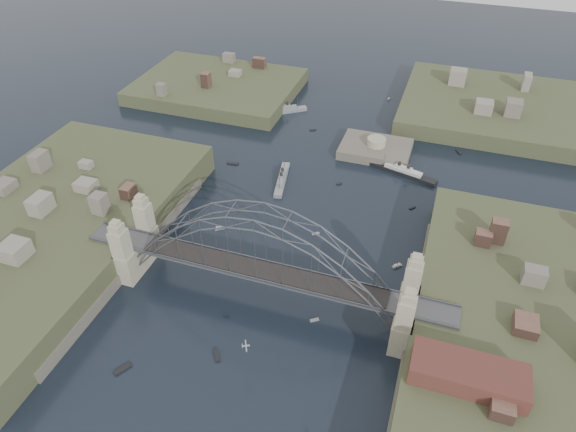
# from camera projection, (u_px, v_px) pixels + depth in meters

# --- Properties ---
(ground) EXTENTS (500.00, 500.00, 0.00)m
(ground) POSITION_uv_depth(u_px,v_px,m) (263.00, 297.00, 117.69)
(ground) COLOR black
(ground) RESTS_ON ground
(bridge) EXTENTS (84.00, 13.80, 24.60)m
(bridge) POSITION_uv_depth(u_px,v_px,m) (261.00, 257.00, 110.06)
(bridge) COLOR #464649
(bridge) RESTS_ON ground
(shore_west) EXTENTS (50.50, 90.00, 12.00)m
(shore_west) POSITION_uv_depth(u_px,v_px,m) (51.00, 238.00, 130.90)
(shore_west) COLOR #41472A
(shore_west) RESTS_ON ground
(shore_east) EXTENTS (50.50, 90.00, 12.00)m
(shore_east) POSITION_uv_depth(u_px,v_px,m) (534.00, 359.00, 102.04)
(shore_east) COLOR #41472A
(shore_east) RESTS_ON ground
(headland_nw) EXTENTS (60.00, 45.00, 9.00)m
(headland_nw) POSITION_uv_depth(u_px,v_px,m) (218.00, 91.00, 201.90)
(headland_nw) COLOR #41472A
(headland_nw) RESTS_ON ground
(headland_ne) EXTENTS (70.00, 55.00, 9.50)m
(headland_ne) POSITION_uv_depth(u_px,v_px,m) (501.00, 114.00, 186.47)
(headland_ne) COLOR #41472A
(headland_ne) RESTS_ON ground
(fort_island) EXTENTS (22.00, 16.00, 9.40)m
(fort_island) POSITION_uv_depth(u_px,v_px,m) (375.00, 154.00, 166.95)
(fort_island) COLOR #5C5549
(fort_island) RESTS_ON ground
(wharf_shed) EXTENTS (20.00, 8.00, 4.00)m
(wharf_shed) POSITION_uv_depth(u_px,v_px,m) (469.00, 374.00, 90.01)
(wharf_shed) COLOR #592D26
(wharf_shed) RESTS_ON shore_east
(naval_cruiser_near) EXTENTS (5.60, 17.62, 5.25)m
(naval_cruiser_near) POSITION_uv_depth(u_px,v_px,m) (282.00, 179.00, 153.69)
(naval_cruiser_near) COLOR gray
(naval_cruiser_near) RESTS_ON ground
(naval_cruiser_far) EXTENTS (14.71, 11.61, 5.59)m
(naval_cruiser_far) POSITION_uv_depth(u_px,v_px,m) (285.00, 110.00, 188.40)
(naval_cruiser_far) COLOR gray
(naval_cruiser_far) RESTS_ON ground
(ocean_liner) EXTENTS (21.14, 8.38, 5.19)m
(ocean_liner) POSITION_uv_depth(u_px,v_px,m) (403.00, 172.00, 156.64)
(ocean_liner) COLOR black
(ocean_liner) RESTS_ON ground
(aeroplane) EXTENTS (1.63, 2.61, 0.41)m
(aeroplane) POSITION_uv_depth(u_px,v_px,m) (245.00, 346.00, 98.12)
(aeroplane) COLOR #AFB2B8
(small_boat_a) EXTENTS (2.67, 2.27, 1.43)m
(small_boat_a) POSITION_uv_depth(u_px,v_px,m) (219.00, 228.00, 136.48)
(small_boat_a) COLOR silver
(small_boat_a) RESTS_ON ground
(small_boat_b) EXTENTS (2.08, 1.57, 0.45)m
(small_boat_b) POSITION_uv_depth(u_px,v_px,m) (316.00, 234.00, 134.98)
(small_boat_b) COLOR silver
(small_boat_b) RESTS_ON ground
(small_boat_c) EXTENTS (2.55, 3.09, 0.45)m
(small_boat_c) POSITION_uv_depth(u_px,v_px,m) (217.00, 356.00, 104.91)
(small_boat_c) COLOR silver
(small_boat_c) RESTS_ON ground
(small_boat_d) EXTENTS (1.69, 1.99, 0.45)m
(small_boat_d) POSITION_uv_depth(u_px,v_px,m) (412.00, 208.00, 143.69)
(small_boat_d) COLOR silver
(small_boat_d) RESTS_ON ground
(small_boat_e) EXTENTS (3.64, 1.50, 0.45)m
(small_boat_e) POSITION_uv_depth(u_px,v_px,m) (233.00, 164.00, 161.59)
(small_boat_e) COLOR silver
(small_boat_e) RESTS_ON ground
(small_boat_f) EXTENTS (1.56, 1.56, 0.45)m
(small_boat_f) POSITION_uv_depth(u_px,v_px,m) (339.00, 184.00, 152.85)
(small_boat_f) COLOR silver
(small_boat_f) RESTS_ON ground
(small_boat_h) EXTENTS (2.18, 1.74, 0.45)m
(small_boat_h) POSITION_uv_depth(u_px,v_px,m) (313.00, 130.00, 178.46)
(small_boat_h) COLOR silver
(small_boat_h) RESTS_ON ground
(small_boat_i) EXTENTS (2.38, 2.28, 1.43)m
(small_boat_i) POSITION_uv_depth(u_px,v_px,m) (397.00, 266.00, 125.28)
(small_boat_i) COLOR silver
(small_boat_i) RESTS_ON ground
(small_boat_j) EXTENTS (2.86, 3.70, 0.45)m
(small_boat_j) POSITION_uv_depth(u_px,v_px,m) (123.00, 369.00, 102.37)
(small_boat_j) COLOR silver
(small_boat_j) RESTS_ON ground
(small_boat_k) EXTENTS (0.85, 1.76, 1.43)m
(small_boat_k) POSITION_uv_depth(u_px,v_px,m) (389.00, 99.00, 197.34)
(small_boat_k) COLOR silver
(small_boat_k) RESTS_ON ground
(small_boat_l) EXTENTS (2.70, 2.54, 0.45)m
(small_boat_l) POSITION_uv_depth(u_px,v_px,m) (183.00, 190.00, 150.44)
(small_boat_l) COLOR silver
(small_boat_l) RESTS_ON ground
(small_boat_m) EXTENTS (1.99, 1.64, 0.45)m
(small_boat_m) POSITION_uv_depth(u_px,v_px,m) (314.00, 320.00, 112.19)
(small_boat_m) COLOR silver
(small_boat_m) RESTS_ON ground
(small_boat_n) EXTENTS (2.16, 2.65, 0.45)m
(small_boat_n) POSITION_uv_depth(u_px,v_px,m) (459.00, 153.00, 166.71)
(small_boat_n) COLOR silver
(small_boat_n) RESTS_ON ground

